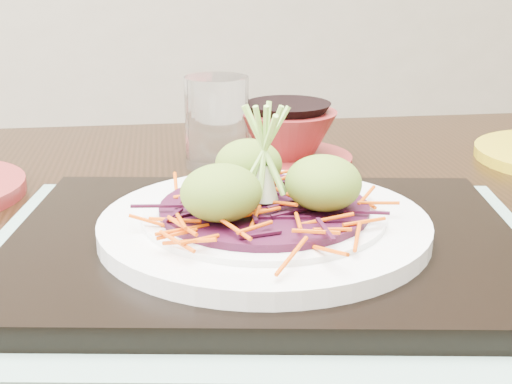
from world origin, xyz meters
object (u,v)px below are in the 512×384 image
object	(u,v)px
white_plate	(264,224)
terracotta_bowl_set	(287,141)
serving_tray	(264,244)
water_glass	(217,122)
dining_table	(274,361)

from	to	relation	value
white_plate	terracotta_bowl_set	bearing A→B (deg)	66.49
white_plate	terracotta_bowl_set	xyz separation A→B (m)	(0.10, 0.23, -0.00)
serving_tray	white_plate	world-z (taller)	white_plate
white_plate	terracotta_bowl_set	distance (m)	0.25
white_plate	terracotta_bowl_set	size ratio (longest dim) A/B	1.41
serving_tray	water_glass	distance (m)	0.25
dining_table	serving_tray	size ratio (longest dim) A/B	3.80
water_glass	dining_table	bearing A→B (deg)	-92.63
serving_tray	terracotta_bowl_set	world-z (taller)	terracotta_bowl_set
dining_table	water_glass	world-z (taller)	water_glass
water_glass	white_plate	bearing A→B (deg)	-96.40
serving_tray	terracotta_bowl_set	size ratio (longest dim) A/B	2.17
dining_table	serving_tray	xyz separation A→B (m)	(-0.02, -0.03, 0.12)
white_plate	serving_tray	bearing A→B (deg)	-116.57
serving_tray	terracotta_bowl_set	xyz separation A→B (m)	(0.10, 0.23, 0.01)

